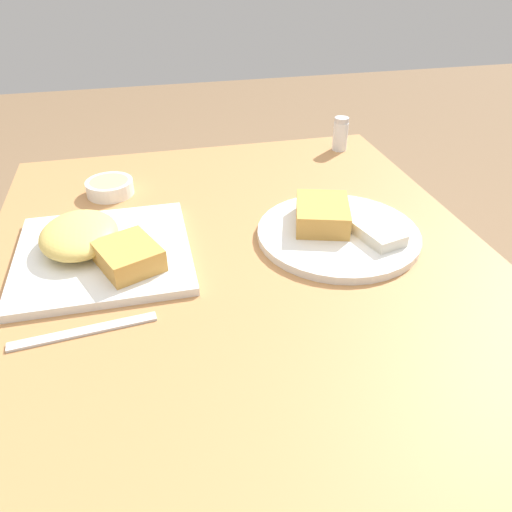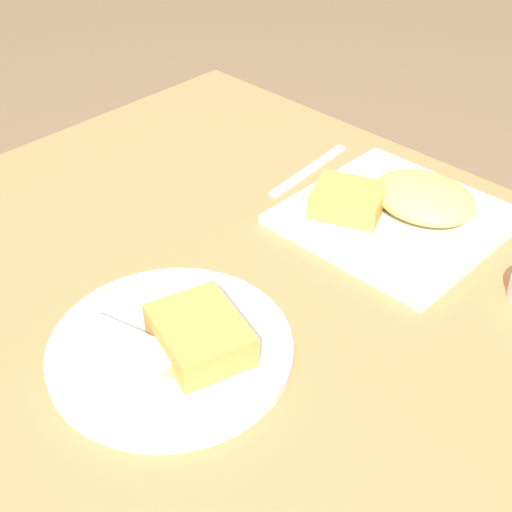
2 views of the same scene
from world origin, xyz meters
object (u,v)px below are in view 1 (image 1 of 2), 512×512
at_px(plate_oval_far, 337,228).
at_px(sauce_ramekin, 110,187).
at_px(salt_shaker, 340,136).
at_px(butter_knife, 84,331).
at_px(plate_square_near, 97,247).

relative_size(plate_oval_far, sauce_ramekin, 3.01).
bearing_deg(salt_shaker, sauce_ramekin, -77.38).
bearing_deg(butter_knife, salt_shaker, 37.43).
bearing_deg(plate_oval_far, plate_square_near, -93.50).
bearing_deg(salt_shaker, butter_knife, -46.71).
height_order(plate_square_near, butter_knife, plate_square_near).
height_order(plate_square_near, sauce_ramekin, plate_square_near).
height_order(sauce_ramekin, salt_shaker, salt_shaker).
relative_size(plate_oval_far, butter_knife, 1.45).
relative_size(plate_square_near, salt_shaker, 3.50).
distance_m(plate_oval_far, sauce_ramekin, 0.47).
xyz_separation_m(plate_square_near, butter_knife, (0.18, -0.02, -0.02)).
relative_size(salt_shaker, butter_knife, 0.41).
xyz_separation_m(sauce_ramekin, butter_knife, (0.42, -0.03, -0.01)).
height_order(plate_square_near, plate_oval_far, plate_square_near).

